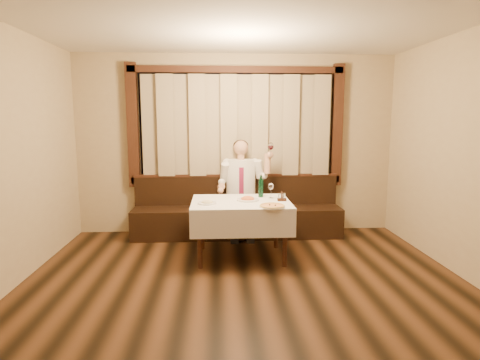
{
  "coord_description": "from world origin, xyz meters",
  "views": [
    {
      "loc": [
        -0.29,
        -3.37,
        1.82
      ],
      "look_at": [
        0.0,
        1.9,
        1.0
      ],
      "focal_mm": 30.0,
      "sensor_mm": 36.0,
      "label": 1
    }
  ],
  "objects": [
    {
      "name": "room",
      "position": [
        -0.0,
        0.97,
        1.5
      ],
      "size": [
        5.01,
        6.01,
        2.81
      ],
      "color": "black",
      "rests_on": "ground"
    },
    {
      "name": "pasta_red",
      "position": [
        0.09,
        1.73,
        0.8
      ],
      "size": [
        0.29,
        0.29,
        0.1
      ],
      "rotation": [
        0.0,
        0.0,
        -0.35
      ],
      "color": "white",
      "rests_on": "dining_table"
    },
    {
      "name": "seated_man",
      "position": [
        0.07,
        2.63,
        0.86
      ],
      "size": [
        0.84,
        0.63,
        1.49
      ],
      "color": "black",
      "rests_on": "ground"
    },
    {
      "name": "table_wine_glass",
      "position": [
        0.41,
        1.85,
        0.91
      ],
      "size": [
        0.08,
        0.08,
        0.21
      ],
      "rotation": [
        0.0,
        0.0,
        -0.17
      ],
      "color": "white",
      "rests_on": "dining_table"
    },
    {
      "name": "dining_table",
      "position": [
        0.0,
        1.7,
        0.65
      ],
      "size": [
        1.27,
        0.97,
        0.76
      ],
      "color": "black",
      "rests_on": "ground"
    },
    {
      "name": "green_bottle",
      "position": [
        0.29,
        1.95,
        0.89
      ],
      "size": [
        0.07,
        0.07,
        0.31
      ],
      "rotation": [
        0.0,
        0.0,
        0.41
      ],
      "color": "#0F4728",
      "rests_on": "dining_table"
    },
    {
      "name": "banquette",
      "position": [
        0.0,
        2.72,
        0.31
      ],
      "size": [
        3.2,
        0.61,
        0.94
      ],
      "color": "black",
      "rests_on": "ground"
    },
    {
      "name": "cruet_caddy",
      "position": [
        0.53,
        1.67,
        0.8
      ],
      "size": [
        0.11,
        0.06,
        0.12
      ],
      "rotation": [
        0.0,
        0.0,
        0.04
      ],
      "color": "black",
      "rests_on": "dining_table"
    },
    {
      "name": "pasta_cream",
      "position": [
        -0.43,
        1.56,
        0.79
      ],
      "size": [
        0.24,
        0.24,
        0.08
      ],
      "rotation": [
        0.0,
        0.0,
        0.32
      ],
      "color": "white",
      "rests_on": "dining_table"
    },
    {
      "name": "pizza",
      "position": [
        0.36,
        1.32,
        0.77
      ],
      "size": [
        0.31,
        0.31,
        0.03
      ],
      "rotation": [
        0.0,
        0.0,
        -0.44
      ],
      "color": "white",
      "rests_on": "dining_table"
    }
  ]
}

